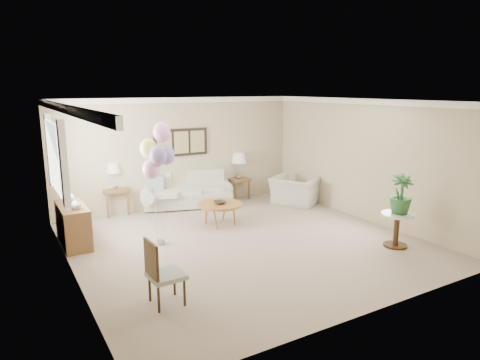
{
  "coord_description": "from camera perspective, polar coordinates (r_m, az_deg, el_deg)",
  "views": [
    {
      "loc": [
        -3.87,
        -6.48,
        2.82
      ],
      "look_at": [
        0.25,
        0.6,
        1.05
      ],
      "focal_mm": 32.0,
      "sensor_mm": 36.0,
      "label": 1
    }
  ],
  "objects": [
    {
      "name": "vase_white",
      "position": [
        8.0,
        -21.12,
        -2.98
      ],
      "size": [
        0.26,
        0.26,
        0.2
      ],
      "primitive_type": "imported",
      "rotation": [
        0.0,
        0.0,
        0.43
      ],
      "color": "#B2B7CC",
      "rests_on": "credenza"
    },
    {
      "name": "wall_art_triptych",
      "position": [
        10.28,
        -7.87,
        4.99
      ],
      "size": [
        1.35,
        0.06,
        0.65
      ],
      "color": "black",
      "rests_on": "ground"
    },
    {
      "name": "lamp_right",
      "position": [
        10.95,
        -0.15,
        2.86
      ],
      "size": [
        0.38,
        0.38,
        0.67
      ],
      "color": "gray",
      "rests_on": "end_table_right"
    },
    {
      "name": "accent_chair",
      "position": [
        5.81,
        -10.45,
        -11.9
      ],
      "size": [
        0.46,
        0.46,
        0.91
      ],
      "color": "#96A391",
      "rests_on": "ground"
    },
    {
      "name": "end_table_left",
      "position": [
        10.04,
        -16.3,
        -1.53
      ],
      "size": [
        0.57,
        0.52,
        0.62
      ],
      "color": "brown",
      "rests_on": "ground"
    },
    {
      "name": "credenza",
      "position": [
        8.42,
        -21.36,
        -5.59
      ],
      "size": [
        0.46,
        1.2,
        0.74
      ],
      "color": "brown",
      "rests_on": "ground"
    },
    {
      "name": "potted_plant",
      "position": [
        8.1,
        20.65,
        -1.78
      ],
      "size": [
        0.51,
        0.51,
        0.71
      ],
      "primitive_type": "imported",
      "rotation": [
        0.0,
        0.0,
        -0.38
      ],
      "color": "#234C1E",
      "rests_on": "side_table"
    },
    {
      "name": "ground_plane",
      "position": [
        8.06,
        0.63,
        -8.29
      ],
      "size": [
        6.0,
        6.0,
        0.0
      ],
      "primitive_type": "plane",
      "color": "tan"
    },
    {
      "name": "vase_sage",
      "position": [
        8.58,
        -21.79,
        -2.02
      ],
      "size": [
        0.24,
        0.24,
        0.21
      ],
      "primitive_type": "imported",
      "rotation": [
        0.0,
        0.0,
        0.28
      ],
      "color": "#ACB6A4",
      "rests_on": "credenza"
    },
    {
      "name": "sofa",
      "position": [
        10.44,
        -7.16,
        -1.67
      ],
      "size": [
        2.53,
        1.43,
        0.85
      ],
      "color": "beige",
      "rests_on": "ground"
    },
    {
      "name": "side_table",
      "position": [
        8.21,
        20.2,
        -5.24
      ],
      "size": [
        0.57,
        0.57,
        0.62
      ],
      "color": "silver",
      "rests_on": "ground"
    },
    {
      "name": "armchair",
      "position": [
        10.58,
        7.31,
        -1.45
      ],
      "size": [
        1.31,
        1.36,
        0.68
      ],
      "primitive_type": "imported",
      "rotation": [
        0.0,
        0.0,
        2.09
      ],
      "color": "beige",
      "rests_on": "ground"
    },
    {
      "name": "balloon_cluster",
      "position": [
        7.63,
        -11.0,
        3.59
      ],
      "size": [
        0.6,
        0.64,
        2.23
      ],
      "color": "gray",
      "rests_on": "ground"
    },
    {
      "name": "lamp_left",
      "position": [
        9.93,
        -16.49,
        1.47
      ],
      "size": [
        0.32,
        0.32,
        0.57
      ],
      "color": "gray",
      "rests_on": "end_table_left"
    },
    {
      "name": "end_table_right",
      "position": [
        11.06,
        -0.15,
        -0.18
      ],
      "size": [
        0.49,
        0.45,
        0.54
      ],
      "color": "brown",
      "rests_on": "ground"
    },
    {
      "name": "decor_bowl",
      "position": [
        8.87,
        -2.71,
        -3.0
      ],
      "size": [
        0.27,
        0.27,
        0.06
      ],
      "primitive_type": "imported",
      "rotation": [
        0.0,
        0.0,
        0.06
      ],
      "color": "#2A2421",
      "rests_on": "coffee_table"
    },
    {
      "name": "coffee_table",
      "position": [
        8.93,
        -2.69,
        -3.35
      ],
      "size": [
        0.92,
        0.92,
        0.47
      ],
      "color": "#9D6027",
      "rests_on": "ground"
    },
    {
      "name": "room_shell",
      "position": [
        7.67,
        -0.4,
        3.24
      ],
      "size": [
        6.04,
        6.04,
        2.6
      ],
      "color": "#C2B08D",
      "rests_on": "ground"
    }
  ]
}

